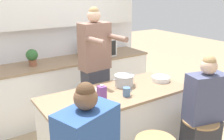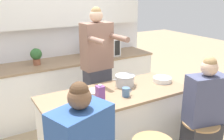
% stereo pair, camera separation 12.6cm
% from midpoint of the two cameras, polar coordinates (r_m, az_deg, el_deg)
% --- Properties ---
extents(wall_back, '(3.32, 0.22, 2.70)m').
position_cam_midpoint_polar(wall_back, '(4.33, -11.47, 11.00)').
color(wall_back, white).
rests_on(wall_back, ground_plane).
extents(back_counter, '(3.08, 0.66, 0.93)m').
position_cam_midpoint_polar(back_counter, '(4.30, -9.19, -3.78)').
color(back_counter, white).
rests_on(back_counter, ground_plane).
extents(kitchen_island, '(1.71, 0.73, 0.92)m').
position_cam_midpoint_polar(kitchen_island, '(3.05, 1.93, -13.06)').
color(kitchen_island, black).
rests_on(kitchen_island, ground_plane).
extents(person_cooking, '(0.45, 0.60, 1.83)m').
position_cam_midpoint_polar(person_cooking, '(3.47, -2.29, -1.08)').
color(person_cooking, '#383842').
rests_on(person_cooking, ground_plane).
extents(person_seated_near, '(0.45, 0.35, 1.40)m').
position_cam_midpoint_polar(person_seated_near, '(2.97, 21.11, -11.54)').
color(person_seated_near, '#333338').
rests_on(person_seated_near, ground_plane).
extents(cooking_pot, '(0.32, 0.24, 0.14)m').
position_cam_midpoint_polar(cooking_pot, '(3.02, 4.13, -2.43)').
color(cooking_pot, '#B7BABC').
rests_on(cooking_pot, kitchen_island).
extents(fruit_bowl, '(0.18, 0.18, 0.07)m').
position_cam_midpoint_polar(fruit_bowl, '(2.74, -2.78, -5.34)').
color(fruit_bowl, silver).
rests_on(fruit_bowl, kitchen_island).
extents(mixing_bowl_steel, '(0.23, 0.23, 0.06)m').
position_cam_midpoint_polar(mixing_bowl_steel, '(3.24, 12.51, -2.16)').
color(mixing_bowl_steel, white).
rests_on(mixing_bowl_steel, kitchen_island).
extents(coffee_cup_near, '(0.12, 0.08, 0.10)m').
position_cam_midpoint_polar(coffee_cup_near, '(2.74, 4.53, -5.05)').
color(coffee_cup_near, '#4C7099').
rests_on(coffee_cup_near, kitchen_island).
extents(banana_bunch, '(0.19, 0.13, 0.06)m').
position_cam_midpoint_polar(banana_bunch, '(2.45, -7.25, -8.60)').
color(banana_bunch, yellow).
rests_on(banana_bunch, kitchen_island).
extents(juice_carton, '(0.08, 0.08, 0.20)m').
position_cam_midpoint_polar(juice_carton, '(2.55, -1.31, -5.61)').
color(juice_carton, '#7A428E').
rests_on(juice_carton, kitchen_island).
extents(microwave, '(0.55, 0.39, 0.31)m').
position_cam_midpoint_polar(microwave, '(4.34, -1.49, 5.24)').
color(microwave, white).
rests_on(microwave, back_counter).
extents(potted_plant, '(0.18, 0.18, 0.26)m').
position_cam_midpoint_polar(potted_plant, '(3.98, -16.07, 3.21)').
color(potted_plant, '#93563D').
rests_on(potted_plant, back_counter).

